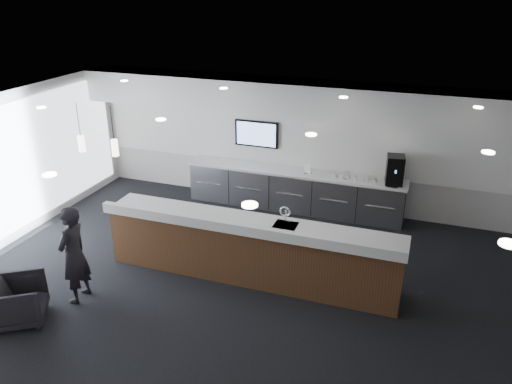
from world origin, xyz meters
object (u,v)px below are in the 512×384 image
(coffee_machine, at_px, (395,170))
(lounge_guest, at_px, (74,255))
(service_counter, at_px, (250,249))
(armchair, at_px, (19,301))

(coffee_machine, xyz_separation_m, lounge_guest, (-4.63, -4.62, -0.41))
(coffee_machine, relative_size, lounge_guest, 0.37)
(service_counter, relative_size, coffee_machine, 8.55)
(armchair, distance_m, lounge_guest, 1.06)
(coffee_machine, bearing_deg, service_counter, -133.23)
(service_counter, height_order, armchair, service_counter)
(coffee_machine, bearing_deg, lounge_guest, -143.14)
(service_counter, relative_size, lounge_guest, 3.15)
(lounge_guest, bearing_deg, coffee_machine, 132.30)
(armchair, bearing_deg, lounge_guest, -65.10)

